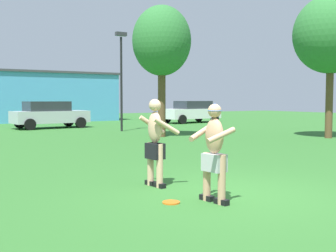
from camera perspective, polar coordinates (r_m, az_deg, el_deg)
name	(u,v)px	position (r m, az deg, el deg)	size (l,w,h in m)	color
ground_plane	(232,195)	(7.50, 8.79, -9.47)	(80.00, 80.00, 0.00)	#2D6628
player_with_cap	(214,149)	(6.81, 6.39, -3.15)	(0.62, 0.69, 1.64)	black
player_in_black	(155,140)	(8.02, -1.77, -2.01)	(0.62, 0.61, 1.71)	black
frisbee	(171,202)	(6.88, 0.44, -10.53)	(0.29, 0.29, 0.03)	orange
car_white_mid_lot	(192,111)	(29.93, 3.27, 2.04)	(4.44, 2.32, 1.58)	white
car_silver_far_end	(49,114)	(25.20, -16.09, 1.58)	(4.45, 2.36, 1.58)	silver
lamp_post	(121,70)	(22.13, -6.49, 7.70)	(0.60, 0.24, 5.23)	black
outbuilding_behind_lot	(37,97)	(33.90, -17.71, 3.89)	(12.06, 5.66, 3.80)	#4C9ED1
tree_left_field	(162,42)	(18.83, -0.88, 11.58)	(2.64, 2.64, 5.89)	brown
tree_behind_players	(331,35)	(19.55, 21.62, 11.66)	(3.23, 3.23, 6.21)	brown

